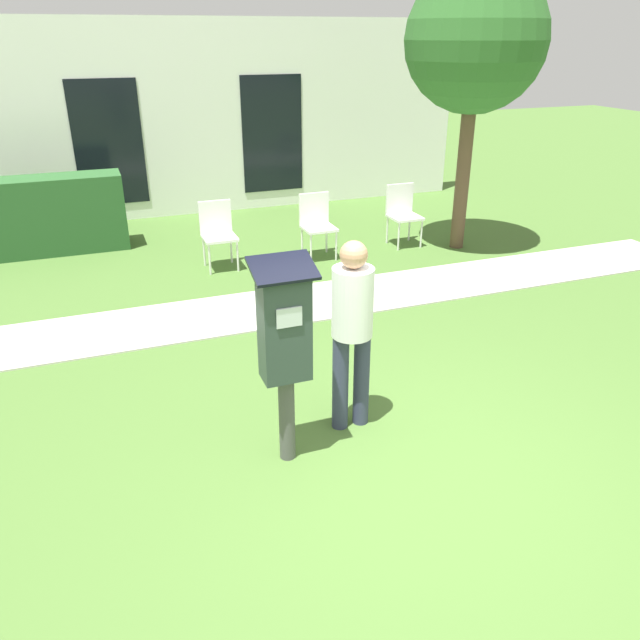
# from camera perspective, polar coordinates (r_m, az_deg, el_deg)

# --- Properties ---
(ground_plane) EXTENTS (40.00, 40.00, 0.00)m
(ground_plane) POSITION_cam_1_polar(r_m,az_deg,el_deg) (4.69, 7.93, -14.46)
(ground_plane) COLOR #476B2D
(sidewalk) EXTENTS (12.00, 1.10, 0.02)m
(sidewalk) POSITION_cam_1_polar(r_m,az_deg,el_deg) (7.36, -4.32, 1.15)
(sidewalk) COLOR beige
(sidewalk) RESTS_ON ground
(building_facade) EXTENTS (10.00, 0.26, 3.20)m
(building_facade) POSITION_cam_1_polar(r_m,az_deg,el_deg) (11.39, -11.71, 17.48)
(building_facade) COLOR white
(building_facade) RESTS_ON ground
(parking_meter) EXTENTS (0.44, 0.31, 1.59)m
(parking_meter) POSITION_cam_1_polar(r_m,az_deg,el_deg) (4.36, -3.25, -1.60)
(parking_meter) COLOR #4C4C4C
(parking_meter) RESTS_ON ground
(person_standing) EXTENTS (0.32, 0.32, 1.58)m
(person_standing) POSITION_cam_1_polar(r_m,az_deg,el_deg) (4.79, 2.95, -0.21)
(person_standing) COLOR #333851
(person_standing) RESTS_ON ground
(outdoor_chair_left) EXTENTS (0.44, 0.44, 0.90)m
(outdoor_chair_left) POSITION_cam_1_polar(r_m,az_deg,el_deg) (8.64, -9.34, 8.18)
(outdoor_chair_left) COLOR white
(outdoor_chair_left) RESTS_ON ground
(outdoor_chair_middle) EXTENTS (0.44, 0.44, 0.90)m
(outdoor_chair_middle) POSITION_cam_1_polar(r_m,az_deg,el_deg) (8.96, -0.31, 9.10)
(outdoor_chair_middle) COLOR white
(outdoor_chair_middle) RESTS_ON ground
(outdoor_chair_right) EXTENTS (0.44, 0.44, 0.90)m
(outdoor_chair_right) POSITION_cam_1_polar(r_m,az_deg,el_deg) (9.60, 7.54, 9.96)
(outdoor_chair_right) COLOR white
(outdoor_chair_right) RESTS_ON ground
(hedge_row) EXTENTS (2.85, 0.60, 1.10)m
(hedge_row) POSITION_cam_1_polar(r_m,az_deg,el_deg) (9.97, -25.66, 8.43)
(hedge_row) COLOR #285628
(hedge_row) RESTS_ON ground
(tree) EXTENTS (1.90, 1.90, 3.82)m
(tree) POSITION_cam_1_polar(r_m,az_deg,el_deg) (9.28, 14.05, 23.46)
(tree) COLOR brown
(tree) RESTS_ON ground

